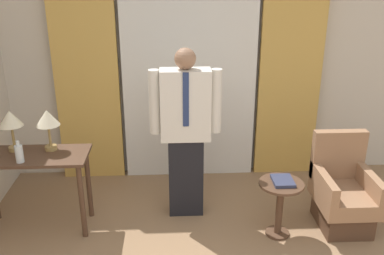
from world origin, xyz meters
TOP-DOWN VIEW (x-y plane):
  - wall_back at (0.00, 3.23)m, footprint 10.00×0.06m
  - curtain_sheer_center at (0.00, 3.10)m, footprint 1.53×0.06m
  - curtain_drape_left at (-1.17, 3.10)m, footprint 0.72×0.06m
  - curtain_drape_right at (1.17, 3.10)m, footprint 0.72×0.06m
  - desk at (-1.54, 2.01)m, footprint 1.07×0.48m
  - table_lamp_left at (-1.71, 2.12)m, footprint 0.22×0.22m
  - table_lamp_right at (-1.37, 2.12)m, footprint 0.22×0.22m
  - bottle_by_lamp at (-1.57, 1.86)m, footprint 0.07×0.07m
  - person at (-0.08, 2.22)m, footprint 0.70×0.23m
  - armchair at (1.45, 1.93)m, footprint 0.53×0.64m
  - side_table at (0.79, 1.77)m, footprint 0.42×0.42m
  - book at (0.80, 1.78)m, footprint 0.19×0.24m

SIDE VIEW (x-z plane):
  - armchair at x=1.45m, z-range -0.13..0.78m
  - side_table at x=0.79m, z-range 0.10..0.66m
  - book at x=0.80m, z-range 0.56..0.59m
  - desk at x=-1.54m, z-range 0.25..1.04m
  - bottle_by_lamp at x=-1.57m, z-range 0.77..0.98m
  - person at x=-0.08m, z-range 0.07..1.80m
  - table_lamp_left at x=-1.71m, z-range 0.89..1.29m
  - table_lamp_right at x=-1.37m, z-range 0.89..1.29m
  - curtain_sheer_center at x=0.00m, z-range 0.00..2.58m
  - curtain_drape_left at x=-1.17m, z-range 0.00..2.58m
  - curtain_drape_right at x=1.17m, z-range 0.00..2.58m
  - wall_back at x=0.00m, z-range 0.00..2.70m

